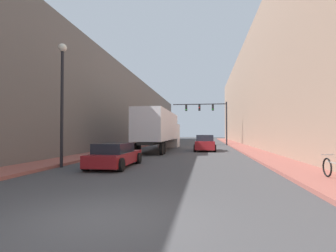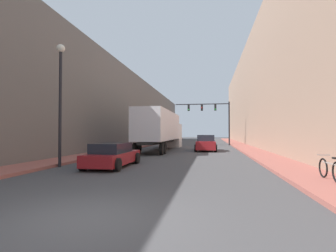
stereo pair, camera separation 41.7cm
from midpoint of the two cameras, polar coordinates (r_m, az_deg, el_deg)
ground_plane at (r=6.05m, az=-17.03°, el=-18.91°), size 200.00×200.00×0.00m
sidewalk_right at (r=35.50m, az=14.79°, el=-4.20°), size 2.24×80.00×0.15m
sidewalk_left at (r=36.39m, az=-6.12°, el=-4.17°), size 2.24×80.00×0.15m
building_right at (r=36.57m, az=21.19°, el=7.23°), size 6.00×80.00×14.53m
building_left at (r=37.71m, az=-12.19°, el=3.44°), size 6.00×80.00×10.00m
semi_truck at (r=27.36m, az=-2.01°, el=-0.64°), size 2.52×14.81×3.86m
sedan_car at (r=14.28m, az=-12.29°, el=-6.26°), size 1.95×4.56×1.27m
suv_car at (r=26.28m, az=7.58°, el=-3.74°), size 2.08×4.42×1.59m
traffic_signal_gantry at (r=38.58m, az=9.07°, el=2.63°), size 7.86×0.35×6.27m
street_lamp at (r=15.11m, az=-22.79°, el=7.80°), size 0.44×0.44×6.54m
parked_bicycle at (r=11.01m, az=31.56°, el=-7.96°), size 0.44×1.83×0.86m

